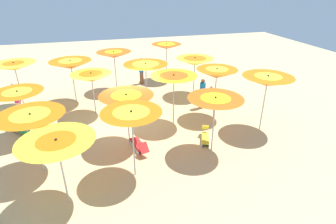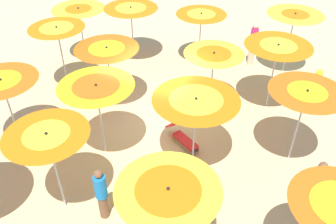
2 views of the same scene
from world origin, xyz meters
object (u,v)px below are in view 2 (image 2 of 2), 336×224
at_px(beach_umbrella_5, 107,54).
at_px(beachgoer_1, 253,44).
at_px(beach_umbrella_9, 214,59).
at_px(lounger_0, 183,139).
at_px(beach_umbrella_6, 97,90).
at_px(beach_umbrella_13, 277,51).
at_px(beach_umbrella_0, 79,14).
at_px(beach_umbrella_1, 57,33).
at_px(beachgoer_0, 316,187).
at_px(beach_ball, 320,73).
at_px(beachgoer_2, 101,193).
at_px(beach_umbrella_2, 3,86).
at_px(beach_umbrella_4, 131,11).
at_px(beach_umbrella_8, 201,17).
at_px(lounger_1, 215,55).
at_px(beach_umbrella_10, 196,104).
at_px(beach_umbrella_12, 294,19).
at_px(lounger_4, 37,145).
at_px(beach_umbrella_14, 306,97).
at_px(beach_umbrella_11, 168,196).
at_px(lounger_3, 95,98).
at_px(beach_umbrella_7, 48,142).

relative_size(beach_umbrella_5, beachgoer_1, 1.20).
bearing_deg(beach_umbrella_9, lounger_0, 178.29).
height_order(beach_umbrella_6, beach_umbrella_13, beach_umbrella_6).
xyz_separation_m(beach_umbrella_0, beach_umbrella_1, (-2.15, -0.77, 0.24)).
bearing_deg(beachgoer_0, beach_ball, 167.96).
bearing_deg(beachgoer_2, beachgoer_1, 132.42).
xyz_separation_m(beach_umbrella_2, lounger_0, (2.15, -4.58, -1.88)).
bearing_deg(beach_umbrella_4, beachgoer_0, -121.93).
xyz_separation_m(beach_umbrella_8, beachgoer_1, (0.64, -2.05, -0.97)).
distance_m(beach_umbrella_0, lounger_1, 5.83).
distance_m(beach_umbrella_10, beach_umbrella_12, 6.53).
bearing_deg(beachgoer_0, beachgoer_2, -79.51).
distance_m(lounger_4, beachgoer_1, 9.03).
bearing_deg(beachgoer_1, beach_umbrella_14, -44.63).
relative_size(beach_umbrella_14, lounger_4, 2.05).
relative_size(beach_umbrella_6, lounger_0, 1.84).
distance_m(beach_umbrella_1, beach_umbrella_11, 7.86).
xyz_separation_m(lounger_0, lounger_3, (0.59, 3.69, -0.01)).
xyz_separation_m(beach_umbrella_4, beach_umbrella_11, (-7.61, -5.35, -0.08)).
height_order(beach_umbrella_7, beach_umbrella_12, beach_umbrella_7).
xyz_separation_m(beach_umbrella_0, beach_umbrella_9, (-1.00, -6.06, -0.07)).
xyz_separation_m(beach_umbrella_1, beach_umbrella_4, (3.10, -1.08, -0.17)).
distance_m(beach_umbrella_4, lounger_0, 6.12).
relative_size(beach_umbrella_14, beachgoer_0, 1.44).
xyz_separation_m(beach_umbrella_14, beachgoer_0, (-1.70, -0.80, -1.32)).
bearing_deg(beach_umbrella_0, lounger_1, -65.20).
xyz_separation_m(lounger_1, lounger_4, (-7.66, 2.87, -0.00)).
distance_m(beach_umbrella_2, beach_umbrella_7, 3.12).
bearing_deg(beach_umbrella_12, beach_umbrella_7, 158.58).
relative_size(beach_umbrella_9, beachgoer_2, 1.36).
relative_size(beach_umbrella_7, lounger_0, 1.88).
height_order(beach_umbrella_1, lounger_0, beach_umbrella_1).
xyz_separation_m(beach_umbrella_14, beachgoer_2, (-4.08, 3.75, -1.38)).
bearing_deg(beach_umbrella_13, beach_umbrella_4, 80.95).
relative_size(beach_umbrella_4, beach_umbrella_11, 1.02).
bearing_deg(lounger_3, beach_umbrella_6, -60.47).
bearing_deg(beach_umbrella_4, beach_umbrella_0, 117.24).
relative_size(beach_umbrella_1, beachgoer_1, 1.34).
relative_size(beach_umbrella_5, lounger_1, 1.82).
relative_size(beachgoer_1, beach_ball, 6.46).
bearing_deg(lounger_0, beachgoer_1, 111.31).
bearing_deg(beach_umbrella_1, beach_umbrella_12, -55.86).
relative_size(beach_umbrella_10, lounger_3, 1.71).
xyz_separation_m(beach_umbrella_5, beach_umbrella_10, (-1.49, -3.73, 0.13)).
xyz_separation_m(beach_umbrella_12, lounger_0, (-5.80, 1.88, -2.03)).
bearing_deg(beach_umbrella_12, beach_umbrella_10, 168.49).
bearing_deg(beach_umbrella_6, beach_umbrella_8, -4.10).
bearing_deg(beachgoer_2, beach_umbrella_6, 173.84).
relative_size(beach_umbrella_0, beach_umbrella_9, 1.04).
bearing_deg(beach_umbrella_11, beach_umbrella_13, -5.49).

